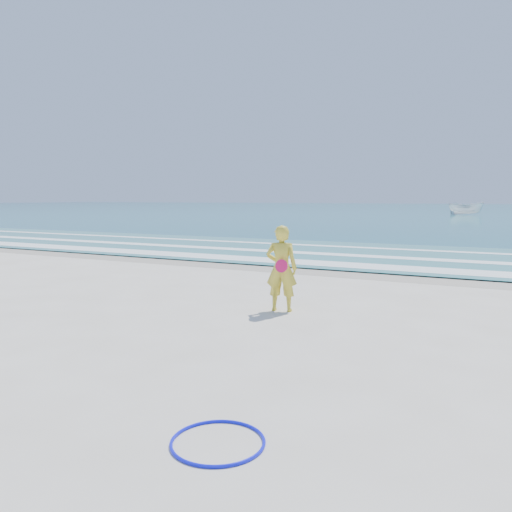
% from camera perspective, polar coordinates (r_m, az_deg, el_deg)
% --- Properties ---
extents(ground, '(400.00, 400.00, 0.00)m').
position_cam_1_polar(ground, '(9.03, -15.64, -8.75)').
color(ground, silver).
rests_on(ground, ground).
extents(wet_sand, '(400.00, 2.40, 0.00)m').
position_cam_1_polar(wet_sand, '(16.65, 5.73, -1.51)').
color(wet_sand, '#B2A893').
rests_on(wet_sand, ground).
extents(ocean, '(400.00, 190.00, 0.04)m').
position_cam_1_polar(ocean, '(111.57, 23.90, 4.90)').
color(ocean, '#19727F').
rests_on(ocean, ground).
extents(shallow, '(400.00, 10.00, 0.01)m').
position_cam_1_polar(shallow, '(21.35, 10.58, 0.33)').
color(shallow, '#59B7AD').
rests_on(shallow, ocean).
extents(foam_near, '(400.00, 1.40, 0.01)m').
position_cam_1_polar(foam_near, '(17.85, 7.23, -0.81)').
color(foam_near, white).
rests_on(foam_near, shallow).
extents(foam_mid, '(400.00, 0.90, 0.01)m').
position_cam_1_polar(foam_mid, '(20.59, 9.95, 0.13)').
color(foam_mid, white).
rests_on(foam_mid, shallow).
extents(foam_far, '(400.00, 0.60, 0.01)m').
position_cam_1_polar(foam_far, '(23.75, 12.28, 0.94)').
color(foam_far, white).
rests_on(foam_far, shallow).
extents(hoop, '(0.96, 0.96, 0.03)m').
position_cam_1_polar(hoop, '(5.15, -4.38, -20.42)').
color(hoop, '#0D11F5').
rests_on(hoop, ground).
extents(boat, '(4.87, 2.85, 1.77)m').
position_cam_1_polar(boat, '(74.64, 22.86, 5.05)').
color(boat, white).
rests_on(boat, ocean).
extents(woman, '(0.74, 0.57, 1.80)m').
position_cam_1_polar(woman, '(10.38, 2.93, -1.42)').
color(woman, yellow).
rests_on(woman, ground).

